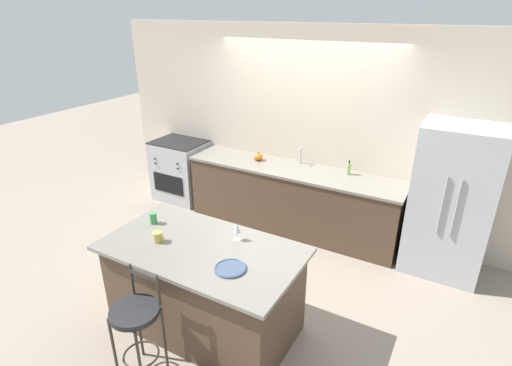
% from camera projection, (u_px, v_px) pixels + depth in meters
% --- Properties ---
extents(ground_plane, '(18.00, 18.00, 0.00)m').
position_uv_depth(ground_plane, '(279.00, 239.00, 5.40)').
color(ground_plane, gray).
extents(wall_back, '(6.00, 0.07, 2.70)m').
position_uv_depth(wall_back, '(305.00, 129.00, 5.43)').
color(wall_back, beige).
rests_on(wall_back, ground_plane).
extents(back_counter, '(2.98, 0.71, 0.89)m').
position_uv_depth(back_counter, '(292.00, 198.00, 5.53)').
color(back_counter, '#4C3828').
rests_on(back_counter, ground_plane).
extents(sink_faucet, '(0.02, 0.13, 0.22)m').
position_uv_depth(sink_faucet, '(300.00, 154.00, 5.45)').
color(sink_faucet, '#ADAFB5').
rests_on(sink_faucet, back_counter).
extents(kitchen_island, '(1.81, 1.01, 0.90)m').
position_uv_depth(kitchen_island, '(204.00, 287.00, 3.76)').
color(kitchen_island, '#4C3828').
rests_on(kitchen_island, ground_plane).
extents(refrigerator, '(0.84, 0.70, 1.76)m').
position_uv_depth(refrigerator, '(451.00, 202.00, 4.46)').
color(refrigerator, '#ADAFB5').
rests_on(refrigerator, ground_plane).
extents(oven_range, '(0.79, 0.65, 0.96)m').
position_uv_depth(oven_range, '(181.00, 170.00, 6.40)').
color(oven_range, '#ADAFB5').
rests_on(oven_range, ground_plane).
extents(bar_stool_near, '(0.40, 0.40, 0.98)m').
position_uv_depth(bar_stool_near, '(137.00, 322.00, 3.20)').
color(bar_stool_near, '#332D28').
rests_on(bar_stool_near, ground_plane).
extents(dinner_plate, '(0.27, 0.27, 0.02)m').
position_uv_depth(dinner_plate, '(230.00, 268.00, 3.27)').
color(dinner_plate, '#425170').
rests_on(dinner_plate, kitchen_island).
extents(wine_glass, '(0.07, 0.07, 0.18)m').
position_uv_depth(wine_glass, '(237.00, 228.00, 3.64)').
color(wine_glass, white).
rests_on(wine_glass, kitchen_island).
extents(coffee_mug, '(0.12, 0.09, 0.10)m').
position_uv_depth(coffee_mug, '(158.00, 237.00, 3.64)').
color(coffee_mug, '#C1B251').
rests_on(coffee_mug, kitchen_island).
extents(tumbler_cup, '(0.07, 0.07, 0.11)m').
position_uv_depth(tumbler_cup, '(153.00, 218.00, 3.95)').
color(tumbler_cup, '#3D934C').
rests_on(tumbler_cup, kitchen_island).
extents(pumpkin_decoration, '(0.13, 0.13, 0.12)m').
position_uv_depth(pumpkin_decoration, '(258.00, 157.00, 5.60)').
color(pumpkin_decoration, orange).
rests_on(pumpkin_decoration, back_counter).
extents(soap_bottle, '(0.05, 0.05, 0.19)m').
position_uv_depth(soap_bottle, '(349.00, 169.00, 5.12)').
color(soap_bottle, '#89B260').
rests_on(soap_bottle, back_counter).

